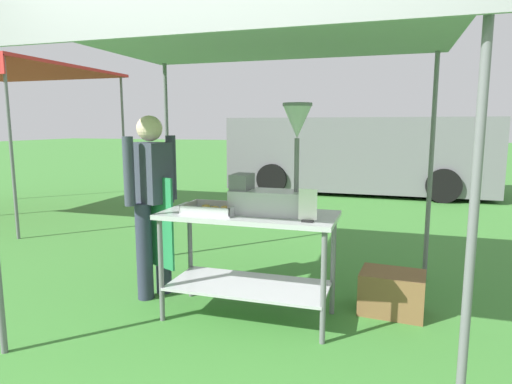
{
  "coord_description": "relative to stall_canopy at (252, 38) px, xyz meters",
  "views": [
    {
      "loc": [
        0.86,
        -2.27,
        1.53
      ],
      "look_at": [
        -0.18,
        1.1,
        0.99
      ],
      "focal_mm": 30.75,
      "sensor_mm": 36.0,
      "label": 1
    }
  ],
  "objects": [
    {
      "name": "donut_fryer",
      "position": [
        0.19,
        -0.08,
        -1.06
      ],
      "size": [
        0.61,
        0.28,
        0.83
      ],
      "color": "#B7B7BC",
      "rests_on": "donut_cart"
    },
    {
      "name": "menu_sign",
      "position": [
        0.5,
        -0.29,
        -1.22
      ],
      "size": [
        0.13,
        0.05,
        0.23
      ],
      "color": "black",
      "rests_on": "donut_cart"
    },
    {
      "name": "neighbour_tent",
      "position": [
        -5.1,
        2.54,
        0.19
      ],
      "size": [
        2.89,
        2.76,
        2.45
      ],
      "color": "slate",
      "rests_on": "ground"
    },
    {
      "name": "vendor",
      "position": [
        -0.95,
        0.08,
        -1.27
      ],
      "size": [
        0.46,
        0.52,
        1.61
      ],
      "color": "#2D3347",
      "rests_on": "ground"
    },
    {
      "name": "donut_tray",
      "position": [
        -0.27,
        -0.18,
        -1.3
      ],
      "size": [
        0.41,
        0.32,
        0.07
      ],
      "color": "#B7B7BC",
      "rests_on": "donut_cart"
    },
    {
      "name": "van_grey",
      "position": [
        0.29,
        7.02,
        -1.3
      ],
      "size": [
        5.71,
        2.15,
        1.69
      ],
      "color": "slate",
      "rests_on": "ground"
    },
    {
      "name": "ground_plane",
      "position": [
        0.18,
        5.0,
        -2.18
      ],
      "size": [
        70.0,
        70.0,
        0.0
      ],
      "primitive_type": "plane",
      "color": "#3D7F33"
    },
    {
      "name": "stall_canopy",
      "position": [
        0.0,
        0.0,
        0.0
      ],
      "size": [
        3.02,
        2.55,
        2.25
      ],
      "color": "slate",
      "rests_on": "ground"
    },
    {
      "name": "donut_cart",
      "position": [
        -0.0,
        -0.1,
        -1.55
      ],
      "size": [
        1.36,
        0.62,
        0.85
      ],
      "color": "#B7B7BC",
      "rests_on": "ground"
    },
    {
      "name": "supply_crate",
      "position": [
        1.1,
        0.33,
        -2.01
      ],
      "size": [
        0.53,
        0.41,
        0.34
      ],
      "color": "brown",
      "rests_on": "ground"
    }
  ]
}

